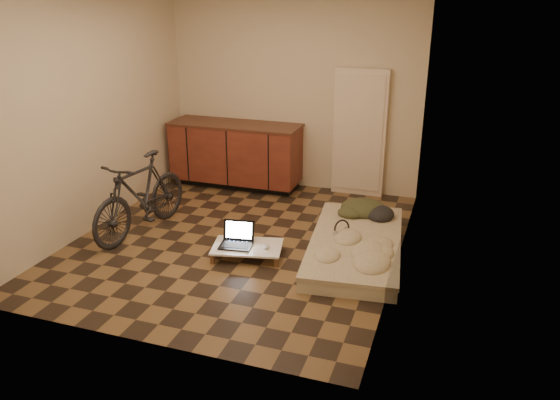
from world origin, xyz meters
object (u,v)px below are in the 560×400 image
(bicycle, at_px, (140,192))
(lap_desk, at_px, (247,247))
(laptop, at_px, (237,240))
(futon, at_px, (356,245))

(bicycle, xyz_separation_m, lap_desk, (1.37, -0.17, -0.40))
(bicycle, relative_size, lap_desk, 1.94)
(lap_desk, height_order, laptop, laptop)
(futon, height_order, lap_desk, futon)
(bicycle, relative_size, futon, 0.77)
(bicycle, bearing_deg, lap_desk, 1.07)
(bicycle, xyz_separation_m, futon, (2.43, 0.28, -0.42))
(bicycle, height_order, laptop, bicycle)
(bicycle, height_order, futon, bicycle)
(futon, relative_size, lap_desk, 2.53)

